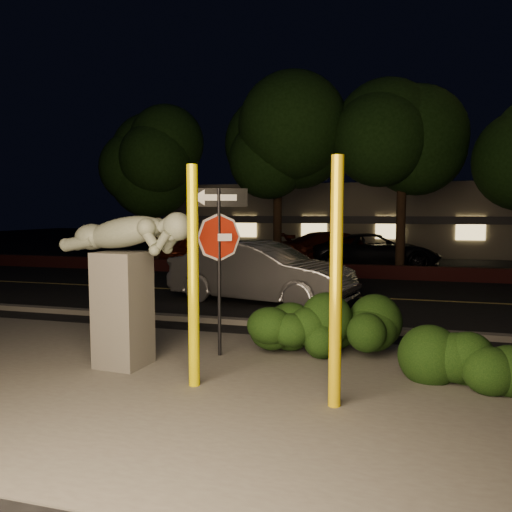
{
  "coord_description": "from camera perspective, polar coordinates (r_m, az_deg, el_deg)",
  "views": [
    {
      "loc": [
        2.26,
        -7.35,
        2.47
      ],
      "look_at": [
        -0.32,
        1.94,
        1.6
      ],
      "focal_mm": 35.0,
      "sensor_mm": 36.0,
      "label": 1
    }
  ],
  "objects": [
    {
      "name": "ground",
      "position": [
        17.67,
        8.01,
        -2.93
      ],
      "size": [
        90.0,
        90.0,
        0.0
      ],
      "primitive_type": "plane",
      "color": "black",
      "rests_on": "ground"
    },
    {
      "name": "patio",
      "position": [
        7.18,
        -3.99,
        -14.9
      ],
      "size": [
        14.0,
        6.0,
        0.02
      ],
      "primitive_type": "cube",
      "color": "#4C4944",
      "rests_on": "ground"
    },
    {
      "name": "road",
      "position": [
        14.74,
        6.48,
        -4.51
      ],
      "size": [
        80.0,
        8.0,
        0.01
      ],
      "primitive_type": "cube",
      "color": "black",
      "rests_on": "ground"
    },
    {
      "name": "lane_marking",
      "position": [
        14.74,
        6.48,
        -4.46
      ],
      "size": [
        80.0,
        0.12,
        0.0
      ],
      "primitive_type": "cube",
      "color": "#AD9645",
      "rests_on": "road"
    },
    {
      "name": "curb",
      "position": [
        10.77,
        3.01,
        -7.78
      ],
      "size": [
        80.0,
        0.25,
        0.12
      ],
      "primitive_type": "cube",
      "color": "#4C4944",
      "rests_on": "ground"
    },
    {
      "name": "brick_wall",
      "position": [
        18.92,
        8.54,
        -1.64
      ],
      "size": [
        40.0,
        0.35,
        0.5
      ],
      "primitive_type": "cube",
      "color": "#471717",
      "rests_on": "ground"
    },
    {
      "name": "parking_lot",
      "position": [
        24.58,
        10.15,
        -0.68
      ],
      "size": [
        40.0,
        12.0,
        0.01
      ],
      "primitive_type": "cube",
      "color": "black",
      "rests_on": "ground"
    },
    {
      "name": "building",
      "position": [
        32.42,
        11.54,
        4.22
      ],
      "size": [
        22.0,
        10.2,
        4.0
      ],
      "color": "slate",
      "rests_on": "ground"
    },
    {
      "name": "tree_far_a",
      "position": [
        22.97,
        -11.42,
        12.23
      ],
      "size": [
        4.6,
        4.6,
        7.43
      ],
      "color": "black",
      "rests_on": "ground"
    },
    {
      "name": "tree_far_b",
      "position": [
        21.4,
        2.51,
        14.79
      ],
      "size": [
        5.2,
        5.2,
        8.41
      ],
      "color": "black",
      "rests_on": "ground"
    },
    {
      "name": "tree_far_c",
      "position": [
        20.4,
        16.48,
        13.94
      ],
      "size": [
        4.8,
        4.8,
        7.84
      ],
      "color": "black",
      "rests_on": "ground"
    },
    {
      "name": "yellow_pole_left",
      "position": [
        6.96,
        -7.18,
        -2.46
      ],
      "size": [
        0.16,
        0.16,
        3.11
      ],
      "primitive_type": "cylinder",
      "color": "#FFED02",
      "rests_on": "ground"
    },
    {
      "name": "yellow_pole_right",
      "position": [
        6.24,
        9.12,
        -3.17
      ],
      "size": [
        0.16,
        0.16,
        3.15
      ],
      "primitive_type": "cylinder",
      "color": "yellow",
      "rests_on": "ground"
    },
    {
      "name": "signpost",
      "position": [
        8.35,
        -4.25,
        2.09
      ],
      "size": [
        0.89,
        0.43,
        2.85
      ],
      "rotation": [
        0.0,
        0.0,
        0.43
      ],
      "color": "black",
      "rests_on": "ground"
    },
    {
      "name": "sculpture",
      "position": [
        8.08,
        -14.8,
        -1.81
      ],
      "size": [
        2.3,
        0.8,
        2.46
      ],
      "rotation": [
        0.0,
        0.0,
        -0.09
      ],
      "color": "#4C4944",
      "rests_on": "ground"
    },
    {
      "name": "hedge_center",
      "position": [
        8.6,
        4.67,
        -8.44
      ],
      "size": [
        1.87,
        1.18,
        0.9
      ],
      "primitive_type": "ellipsoid",
      "rotation": [
        0.0,
        0.0,
        -0.23
      ],
      "color": "black",
      "rests_on": "ground"
    },
    {
      "name": "hedge_right",
      "position": [
        8.69,
        9.94,
        -7.45
      ],
      "size": [
        1.83,
        1.03,
        1.17
      ],
      "primitive_type": "ellipsoid",
      "rotation": [
        0.0,
        0.0,
        0.04
      ],
      "color": "black",
      "rests_on": "ground"
    },
    {
      "name": "hedge_far_right",
      "position": [
        7.63,
        23.15,
        -9.79
      ],
      "size": [
        1.83,
        1.43,
        1.12
      ],
      "primitive_type": "ellipsoid",
      "rotation": [
        0.0,
        0.0,
        -0.3
      ],
      "color": "black",
      "rests_on": "ground"
    },
    {
      "name": "silver_sedan",
      "position": [
        13.4,
        0.54,
        -1.88
      ],
      "size": [
        5.3,
        2.85,
        1.66
      ],
      "primitive_type": "imported",
      "rotation": [
        0.0,
        0.0,
        1.34
      ],
      "color": "#A1A1A5",
      "rests_on": "ground"
    },
    {
      "name": "parked_car_red",
      "position": [
        22.92,
        -5.65,
        0.72
      ],
      "size": [
        4.44,
        2.64,
        1.42
      ],
      "primitive_type": "imported",
      "rotation": [
        0.0,
        0.0,
        1.82
      ],
      "color": "maroon",
      "rests_on": "ground"
    },
    {
      "name": "parked_car_darkred",
      "position": [
        22.55,
        9.56,
        0.78
      ],
      "size": [
        5.76,
        4.36,
        1.55
      ],
      "primitive_type": "imported",
      "rotation": [
        0.0,
        0.0,
        2.04
      ],
      "color": "#47140A",
      "rests_on": "ground"
    },
    {
      "name": "parked_car_dark",
      "position": [
        21.99,
        13.44,
        0.54
      ],
      "size": [
        5.82,
        3.52,
        1.51
      ],
      "primitive_type": "imported",
      "rotation": [
        0.0,
        0.0,
        1.77
      ],
      "color": "black",
      "rests_on": "ground"
    }
  ]
}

